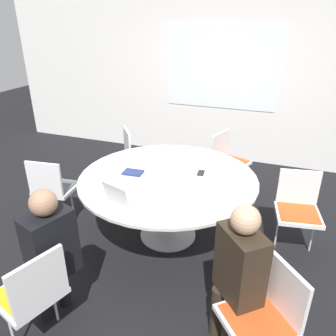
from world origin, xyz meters
TOP-DOWN VIEW (x-y plane):
  - ground_plane at (0.00, 0.00)m, footprint 16.00×16.00m
  - wall_back at (0.00, 2.53)m, footprint 8.00×0.07m
  - conference_table at (0.00, 0.00)m, footprint 1.89×1.89m
  - chair_0 at (-0.45, -1.61)m, footprint 0.53×0.55m
  - chair_1 at (1.15, -1.22)m, footprint 0.61×0.61m
  - chair_2 at (1.34, 0.30)m, footprint 0.50×0.49m
  - chair_3 at (0.40, 1.31)m, footprint 0.54×0.56m
  - chair_4 at (-0.88, 1.05)m, footprint 0.60×0.60m
  - chair_5 at (-1.35, -0.23)m, footprint 0.49×0.47m
  - person_0 at (-0.45, -1.36)m, footprint 0.33×0.41m
  - person_1 at (0.93, -1.09)m, footprint 0.40×0.42m
  - laptop at (-0.21, -0.66)m, footprint 0.35×0.32m
  - spiral_notebook at (-0.38, -0.06)m, footprint 0.22×0.16m
  - coffee_cup at (0.07, -0.18)m, footprint 0.08×0.08m
  - cell_phone at (0.31, 0.20)m, footprint 0.08×0.15m

SIDE VIEW (x-z plane):
  - ground_plane at x=0.00m, z-range 0.00..0.00m
  - chair_0 at x=-0.45m, z-range 0.08..0.94m
  - chair_1 at x=1.15m, z-range 0.08..0.94m
  - chair_2 at x=1.34m, z-range 0.08..0.94m
  - chair_3 at x=0.40m, z-range 0.08..0.94m
  - chair_4 at x=-0.88m, z-range 0.08..0.94m
  - chair_5 at x=-1.35m, z-range 0.08..0.94m
  - conference_table at x=0.00m, z-range 0.26..1.01m
  - person_0 at x=-0.45m, z-range 0.10..1.31m
  - person_1 at x=0.93m, z-range 0.10..1.31m
  - cell_phone at x=0.31m, z-range 0.76..0.76m
  - spiral_notebook at x=-0.38m, z-range 0.76..0.78m
  - coffee_cup at x=0.07m, z-range 0.76..0.84m
  - laptop at x=-0.21m, z-range 0.70..0.92m
  - wall_back at x=0.00m, z-range 0.00..2.70m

